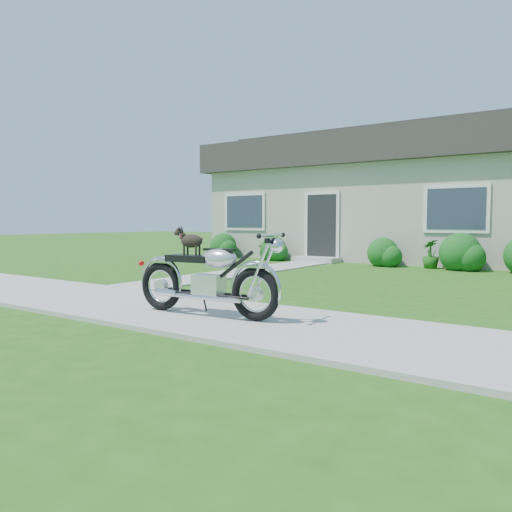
{
  "coord_description": "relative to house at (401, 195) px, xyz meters",
  "views": [
    {
      "loc": [
        5.76,
        -5.05,
        1.27
      ],
      "look_at": [
        1.54,
        1.0,
        0.75
      ],
      "focal_mm": 35.0,
      "sensor_mm": 36.0,
      "label": 1
    }
  ],
  "objects": [
    {
      "name": "sidewalk",
      "position": [
        0.0,
        -11.99,
        -2.14
      ],
      "size": [
        24.0,
        2.2,
        0.04
      ],
      "primitive_type": "cube",
      "color": "#9E9B93",
      "rests_on": "ground"
    },
    {
      "name": "house",
      "position": [
        0.0,
        0.0,
        0.0
      ],
      "size": [
        12.6,
        7.03,
        4.5
      ],
      "color": "beige",
      "rests_on": "ground"
    },
    {
      "name": "potted_plant_left",
      "position": [
        -3.31,
        -3.44,
        -1.81
      ],
      "size": [
        0.79,
        0.82,
        0.7
      ],
      "primitive_type": "imported",
      "rotation": [
        0.0,
        0.0,
        1.05
      ],
      "color": "#2C5416",
      "rests_on": "ground"
    },
    {
      "name": "motorcycle_with_dog",
      "position": [
        1.59,
        -12.14,
        -1.61
      ],
      "size": [
        2.22,
        0.6,
        1.14
      ],
      "rotation": [
        0.0,
        0.0,
        0.08
      ],
      "color": "black",
      "rests_on": "sidewalk"
    },
    {
      "name": "walkway",
      "position": [
        -1.5,
        -6.99,
        -2.14
      ],
      "size": [
        1.2,
        8.0,
        0.03
      ],
      "primitive_type": "cube",
      "color": "#9E9B93",
      "rests_on": "ground"
    },
    {
      "name": "potted_plant_right",
      "position": [
        1.99,
        -3.44,
        -1.77
      ],
      "size": [
        0.55,
        0.55,
        0.78
      ],
      "primitive_type": "imported",
      "rotation": [
        0.0,
        0.0,
        4.4
      ],
      "color": "#1D5B19",
      "rests_on": "ground"
    },
    {
      "name": "shrub_row",
      "position": [
        0.5,
        -3.49,
        -1.75
      ],
      "size": [
        10.3,
        1.05,
        1.05
      ],
      "color": "#155018",
      "rests_on": "ground"
    },
    {
      "name": "ground",
      "position": [
        0.0,
        -11.99,
        -2.16
      ],
      "size": [
        80.0,
        80.0,
        0.0
      ],
      "primitive_type": "plane",
      "color": "#235114",
      "rests_on": "ground"
    }
  ]
}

